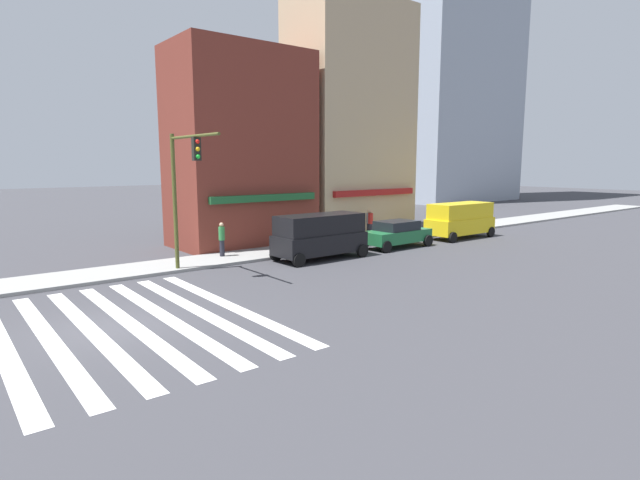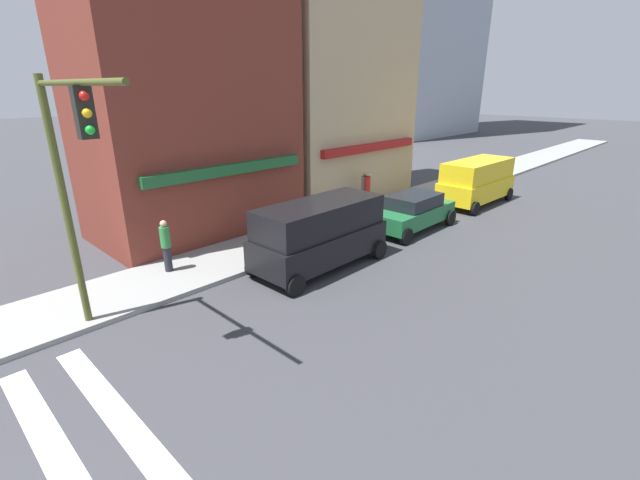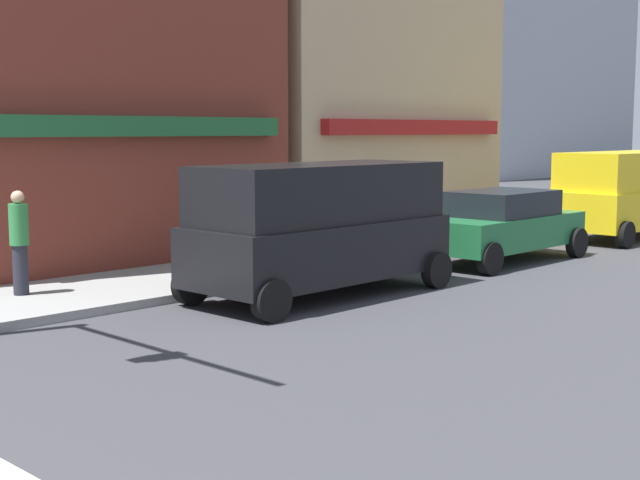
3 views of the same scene
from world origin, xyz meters
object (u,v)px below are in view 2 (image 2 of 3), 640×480
at_px(traffic_signal, 72,171).
at_px(sedan_green, 412,211).
at_px(pedestrian_grey_coat, 364,188).
at_px(pedestrian_red_jacket, 367,189).
at_px(van_yellow, 477,180).
at_px(pedestrian_green_top, 166,245).
at_px(van_black, 320,232).

relative_size(traffic_signal, sedan_green, 1.41).
bearing_deg(sedan_green, pedestrian_grey_coat, 70.18).
bearing_deg(pedestrian_red_jacket, sedan_green, 62.15).
height_order(van_yellow, pedestrian_grey_coat, van_yellow).
relative_size(van_yellow, pedestrian_green_top, 2.85).
bearing_deg(pedestrian_grey_coat, pedestrian_red_jacket, -67.83).
bearing_deg(pedestrian_grey_coat, pedestrian_green_top, -145.89).
xyz_separation_m(pedestrian_red_jacket, pedestrian_green_top, (-11.07, -0.34, 0.00)).
distance_m(van_yellow, pedestrian_red_jacket, 6.04).
height_order(traffic_signal, pedestrian_green_top, traffic_signal).
bearing_deg(sedan_green, pedestrian_green_top, 161.25).
bearing_deg(van_black, sedan_green, -0.64).
distance_m(van_black, sedan_green, 5.83).
bearing_deg(traffic_signal, van_yellow, -1.97).
relative_size(van_black, pedestrian_red_jacket, 2.84).
distance_m(pedestrian_red_jacket, pedestrian_green_top, 11.08).
bearing_deg(traffic_signal, pedestrian_grey_coat, 12.15).
distance_m(sedan_green, pedestrian_grey_coat, 3.92).
distance_m(van_yellow, pedestrian_green_top, 16.31).
relative_size(van_yellow, pedestrian_grey_coat, 2.85).
xyz_separation_m(van_black, pedestrian_green_top, (-4.03, 3.16, -0.21)).
bearing_deg(pedestrian_red_jacket, pedestrian_green_top, -6.70).
bearing_deg(pedestrian_red_jacket, traffic_signal, 2.93).
relative_size(pedestrian_red_jacket, pedestrian_grey_coat, 1.00).
distance_m(traffic_signal, pedestrian_grey_coat, 14.82).
bearing_deg(traffic_signal, van_black, -5.30).
xyz_separation_m(traffic_signal, van_yellow, (19.04, -0.66, -2.98)).
distance_m(traffic_signal, van_black, 7.70).
relative_size(pedestrian_grey_coat, pedestrian_green_top, 1.00).
height_order(traffic_signal, sedan_green, traffic_signal).
relative_size(pedestrian_red_jacket, pedestrian_green_top, 1.00).
height_order(traffic_signal, van_yellow, traffic_signal).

